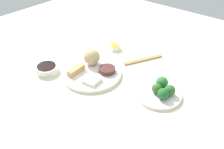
{
  "coord_description": "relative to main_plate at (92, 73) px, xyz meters",
  "views": [
    {
      "loc": [
        0.64,
        0.61,
        0.69
      ],
      "look_at": [
        -0.02,
        0.05,
        0.06
      ],
      "focal_mm": 37.19,
      "sensor_mm": 36.0,
      "label": 1
    }
  ],
  "objects": [
    {
      "name": "broccoli_floret_0",
      "position": [
        -0.07,
        0.32,
        0.03
      ],
      "size": [
        0.04,
        0.04,
        0.04
      ],
      "primitive_type": "sphere",
      "color": "#346522",
      "rests_on": "broccoli_plate"
    },
    {
      "name": "soy_sauce_bowl",
      "position": [
        0.12,
        -0.19,
        0.01
      ],
      "size": [
        0.11,
        0.11,
        0.03
      ],
      "primitive_type": "cylinder",
      "color": "white",
      "rests_on": "tabletop"
    },
    {
      "name": "broccoli_floret_4",
      "position": [
        -0.1,
        0.37,
        0.03
      ],
      "size": [
        0.05,
        0.05,
        0.05
      ],
      "primitive_type": "sphere",
      "color": "#2D6428",
      "rests_on": "broccoli_plate"
    },
    {
      "name": "tabletop",
      "position": [
        0.0,
        0.05,
        -0.02
      ],
      "size": [
        2.2,
        2.2,
        0.02
      ],
      "primitive_type": "cube",
      "color": "beige",
      "rests_on": "ground"
    },
    {
      "name": "main_plate",
      "position": [
        0.0,
        0.0,
        0.0
      ],
      "size": [
        0.29,
        0.29,
        0.02
      ],
      "primitive_type": "cylinder",
      "color": "white",
      "rests_on": "tabletop"
    },
    {
      "name": "crab_rangoon_wonton",
      "position": [
        0.05,
        0.05,
        0.02
      ],
      "size": [
        0.08,
        0.08,
        0.02
      ],
      "primitive_type": "cube",
      "rotation": [
        0.0,
        0.0,
        0.13
      ],
      "color": "beige",
      "rests_on": "main_plate"
    },
    {
      "name": "rice_scoop",
      "position": [
        -0.05,
        -0.05,
        0.05
      ],
      "size": [
        0.08,
        0.08,
        0.08
      ],
      "primitive_type": "sphere",
      "color": "tan",
      "rests_on": "main_plate"
    },
    {
      "name": "stir_fry_heap",
      "position": [
        -0.05,
        0.05,
        0.02
      ],
      "size": [
        0.08,
        0.08,
        0.02
      ],
      "primitive_type": "cylinder",
      "color": "#4B2722",
      "rests_on": "main_plate"
    },
    {
      "name": "sauce_ramekin_hot_mustard_liquid",
      "position": [
        -0.27,
        -0.08,
        0.02
      ],
      "size": [
        0.05,
        0.05,
        0.0
      ],
      "primitive_type": "cylinder",
      "color": "yellow",
      "rests_on": "sauce_ramekin_hot_mustard"
    },
    {
      "name": "sauce_ramekin_hot_mustard",
      "position": [
        -0.27,
        -0.08,
        0.0
      ],
      "size": [
        0.06,
        0.06,
        0.03
      ],
      "primitive_type": "cylinder",
      "color": "white",
      "rests_on": "tabletop"
    },
    {
      "name": "broccoli_plate",
      "position": [
        -0.08,
        0.33,
        -0.0
      ],
      "size": [
        0.2,
        0.2,
        0.01
      ],
      "primitive_type": "cylinder",
      "color": "white",
      "rests_on": "tabletop"
    },
    {
      "name": "soy_sauce_bowl_liquid",
      "position": [
        0.12,
        -0.19,
        0.03
      ],
      "size": [
        0.09,
        0.09,
        0.0
      ],
      "primitive_type": "cylinder",
      "color": "black",
      "rests_on": "soy_sauce_bowl"
    },
    {
      "name": "chopsticks_pair",
      "position": [
        -0.27,
        0.12,
        -0.0
      ],
      "size": [
        0.21,
        0.12,
        0.01
      ],
      "primitive_type": "cube",
      "rotation": [
        0.0,
        0.0,
        2.67
      ],
      "color": "#9E7F46",
      "rests_on": "tabletop"
    },
    {
      "name": "broccoli_floret_2",
      "position": [
        -0.12,
        0.32,
        0.03
      ],
      "size": [
        0.05,
        0.05,
        0.05
      ],
      "primitive_type": "sphere",
      "color": "#2A7434",
      "rests_on": "broccoli_plate"
    },
    {
      "name": "broccoli_floret_1",
      "position": [
        -0.06,
        0.36,
        0.03
      ],
      "size": [
        0.05,
        0.05,
        0.05
      ],
      "primitive_type": "sphere",
      "color": "#20632A",
      "rests_on": "broccoli_plate"
    },
    {
      "name": "spring_roll",
      "position": [
        0.05,
        -0.05,
        0.02
      ],
      "size": [
        0.1,
        0.04,
        0.03
      ],
      "primitive_type": "cube",
      "rotation": [
        0.0,
        0.0,
        0.06
      ],
      "color": "tan",
      "rests_on": "main_plate"
    }
  ]
}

